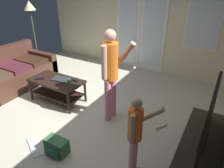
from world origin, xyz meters
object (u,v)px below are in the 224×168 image
at_px(person_adult, 111,69).
at_px(person_child, 136,131).
at_px(backpack, 56,146).
at_px(cup_near_edge, 69,82).
at_px(floor_lamp, 30,12).
at_px(leather_couch, 13,74).
at_px(coffee_table, 57,86).
at_px(loose_keyboard, 35,147).
at_px(laptop_closed, 61,79).
at_px(tv_remote_black, 40,79).
at_px(flat_screen_tv, 209,118).
at_px(tv_stand, 199,157).
at_px(dvd_remote_slim, 75,80).

distance_m(person_adult, person_child, 1.23).
distance_m(backpack, cup_near_edge, 1.32).
xyz_separation_m(floor_lamp, cup_near_edge, (2.08, -1.08, -0.99)).
height_order(leather_couch, person_adult, person_adult).
height_order(coffee_table, backpack, coffee_table).
bearing_deg(person_adult, backpack, -102.43).
bearing_deg(person_adult, person_child, -45.27).
xyz_separation_m(coffee_table, loose_keyboard, (0.62, -1.19, -0.33)).
bearing_deg(floor_lamp, coffee_table, -31.79).
xyz_separation_m(loose_keyboard, laptop_closed, (-0.56, 1.25, 0.47)).
height_order(person_adult, laptop_closed, person_adult).
bearing_deg(cup_near_edge, leather_couch, 179.98).
relative_size(floor_lamp, loose_keyboard, 3.93).
bearing_deg(loose_keyboard, backpack, 14.96).
bearing_deg(tv_remote_black, loose_keyboard, -93.05).
distance_m(person_child, loose_keyboard, 1.64).
bearing_deg(person_child, coffee_table, 158.66).
relative_size(flat_screen_tv, loose_keyboard, 2.54).
xyz_separation_m(floor_lamp, backpack, (2.72, -2.16, -1.39)).
height_order(tv_stand, person_child, person_child).
distance_m(laptop_closed, cup_near_edge, 0.30).
relative_size(leather_couch, coffee_table, 1.66).
distance_m(leather_couch, flat_screen_tv, 4.22).
height_order(loose_keyboard, laptop_closed, laptop_closed).
bearing_deg(tv_stand, leather_couch, 174.73).
distance_m(person_child, floor_lamp, 4.33).
distance_m(coffee_table, laptop_closed, 0.16).
xyz_separation_m(person_adult, loose_keyboard, (-0.61, -1.22, -0.94)).
distance_m(coffee_table, tv_stand, 2.82).
relative_size(floor_lamp, backpack, 5.27).
height_order(flat_screen_tv, laptop_closed, flat_screen_tv).
height_order(tv_stand, floor_lamp, floor_lamp).
bearing_deg(tv_stand, dvd_remote_slim, 167.33).
xyz_separation_m(backpack, cup_near_edge, (-0.64, 1.08, 0.40)).
relative_size(person_child, cup_near_edge, 11.07).
height_order(flat_screen_tv, dvd_remote_slim, flat_screen_tv).
bearing_deg(floor_lamp, tv_remote_black, -40.26).
distance_m(leather_couch, laptop_closed, 1.45).
distance_m(loose_keyboard, cup_near_edge, 1.31).
height_order(tv_stand, dvd_remote_slim, dvd_remote_slim).
xyz_separation_m(tv_stand, flat_screen_tv, (-0.00, 0.00, 0.61)).
relative_size(tv_stand, loose_keyboard, 3.34).
bearing_deg(tv_stand, flat_screen_tv, 115.01).
height_order(person_child, laptop_closed, person_child).
relative_size(person_adult, person_child, 1.44).
bearing_deg(tv_stand, coffee_table, 171.99).
bearing_deg(leather_couch, coffee_table, 0.37).
bearing_deg(cup_near_edge, floor_lamp, 152.53).
distance_m(person_adult, loose_keyboard, 1.66).
bearing_deg(loose_keyboard, cup_near_edge, 103.01).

